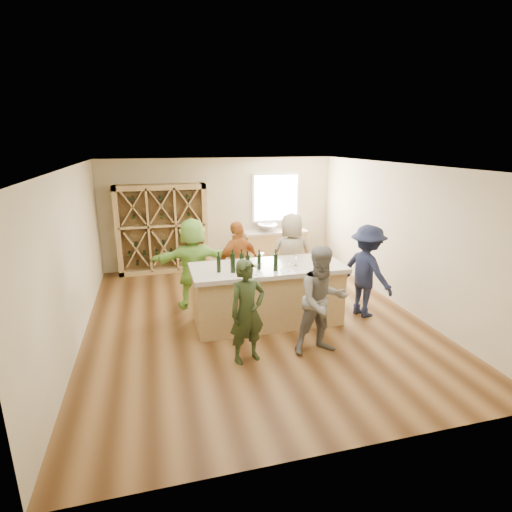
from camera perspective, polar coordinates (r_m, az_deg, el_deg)
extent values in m
cube|color=brown|center=(7.64, -0.35, -9.14)|extent=(6.00, 7.00, 0.10)
cube|color=white|center=(6.91, -0.39, 13.14)|extent=(6.00, 7.00, 0.10)
cube|color=#C7B690|center=(10.54, -5.18, 6.19)|extent=(6.00, 0.10, 2.80)
cube|color=#C7B690|center=(4.01, 12.54, -11.20)|extent=(6.00, 0.10, 2.80)
cube|color=#C7B690|center=(7.06, -25.11, -0.30)|extent=(0.10, 7.00, 2.80)
cube|color=#C7B690|center=(8.41, 20.23, 2.69)|extent=(0.10, 7.00, 2.80)
cube|color=white|center=(10.75, 2.83, 8.33)|extent=(1.30, 0.06, 1.30)
cube|color=white|center=(10.72, 2.89, 8.30)|extent=(1.18, 0.01, 1.18)
cube|color=#A98651|center=(10.18, -13.23, 3.76)|extent=(2.20, 0.45, 2.20)
cube|color=#A98651|center=(10.73, 2.66, 1.12)|extent=(1.60, 0.58, 0.86)
cube|color=#B5A695|center=(10.62, 2.69, 3.52)|extent=(1.70, 0.62, 0.06)
imported|color=silver|center=(10.54, 1.66, 4.11)|extent=(0.54, 0.54, 0.19)
cylinder|color=silver|center=(10.70, 1.39, 4.60)|extent=(0.02, 0.02, 0.30)
cube|color=#A98651|center=(7.27, 1.67, -5.76)|extent=(2.60, 1.00, 1.00)
cube|color=#B5A695|center=(7.09, 1.70, -1.71)|extent=(2.72, 1.12, 0.08)
cylinder|color=black|center=(6.72, -5.35, -1.19)|extent=(0.08, 0.08, 0.28)
cylinder|color=black|center=(6.68, -3.33, -1.02)|extent=(0.09, 0.09, 0.33)
cylinder|color=black|center=(6.77, -2.06, -0.88)|extent=(0.09, 0.09, 0.30)
cylinder|color=black|center=(6.69, -1.20, -1.13)|extent=(0.09, 0.09, 0.29)
cylinder|color=black|center=(6.84, 0.45, -0.85)|extent=(0.09, 0.09, 0.27)
cone|color=white|center=(6.55, 0.05, -1.94)|extent=(0.08, 0.08, 0.20)
cone|color=white|center=(6.76, 4.75, -1.55)|extent=(0.07, 0.07, 0.17)
cone|color=white|center=(6.85, 8.58, -1.39)|extent=(0.09, 0.09, 0.18)
cone|color=white|center=(7.09, 5.71, -0.65)|extent=(0.08, 0.08, 0.19)
cone|color=white|center=(7.08, 9.36, -0.79)|extent=(0.08, 0.08, 0.19)
cube|color=white|center=(6.61, -0.29, -2.67)|extent=(0.29, 0.34, 0.00)
cube|color=white|center=(6.77, 4.63, -2.27)|extent=(0.22, 0.30, 0.00)
cube|color=white|center=(7.02, 9.34, -1.75)|extent=(0.27, 0.35, 0.00)
imported|color=#263319|center=(5.93, -1.25, -7.94)|extent=(0.67, 0.57, 1.59)
imported|color=slate|center=(6.21, 9.46, -6.36)|extent=(0.86, 0.50, 1.72)
imported|color=#191E38|center=(7.72, 15.53, -2.10)|extent=(0.86, 1.24, 1.75)
imported|color=#994C19|center=(8.00, -2.55, -1.04)|extent=(1.12, 0.88, 1.70)
imported|color=gray|center=(8.23, 5.06, -0.16)|extent=(0.96, 0.70, 1.82)
imported|color=#8CC64C|center=(7.93, -8.92, -0.98)|extent=(1.70, 0.68, 1.81)
cylinder|color=black|center=(6.77, 2.84, -0.90)|extent=(0.07, 0.07, 0.30)
cone|color=white|center=(7.22, 0.89, -0.29)|extent=(0.07, 0.07, 0.18)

